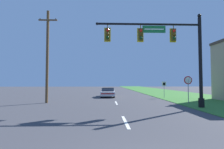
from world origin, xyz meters
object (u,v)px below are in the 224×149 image
at_px(stop_sign, 188,83).
at_px(utility_pole_near, 47,55).
at_px(signal_mast, 172,49).
at_px(car_ahead, 108,92).
at_px(route_sign_post, 164,86).

bearing_deg(stop_sign, utility_pole_near, 175.93).
distance_m(signal_mast, stop_sign, 4.56).
bearing_deg(utility_pole_near, stop_sign, -4.07).
relative_size(car_ahead, route_sign_post, 2.20).
relative_size(route_sign_post, utility_pole_near, 0.23).
distance_m(car_ahead, stop_sign, 10.88).
bearing_deg(utility_pole_near, route_sign_post, 20.24).
bearing_deg(signal_mast, utility_pole_near, 161.33).
distance_m(car_ahead, route_sign_post, 7.43).
xyz_separation_m(signal_mast, route_sign_post, (2.18, 8.43, -3.00)).
bearing_deg(route_sign_post, utility_pole_near, -159.76).
xyz_separation_m(signal_mast, car_ahead, (-4.86, 10.59, -3.92)).
distance_m(route_sign_post, utility_pole_near, 14.17).
bearing_deg(car_ahead, route_sign_post, -17.00).
bearing_deg(utility_pole_near, car_ahead, 49.49).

